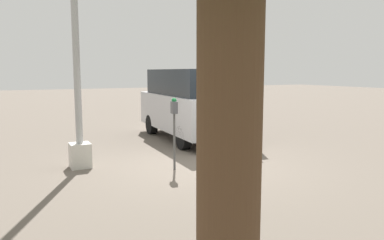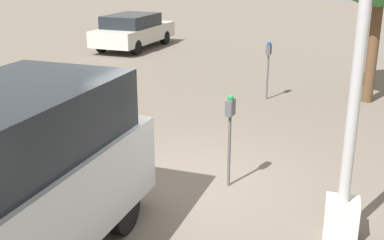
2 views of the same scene
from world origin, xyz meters
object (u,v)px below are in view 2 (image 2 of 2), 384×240
at_px(parking_meter_far, 268,57).
at_px(lamp_post, 357,78).
at_px(car_distant, 133,30).
at_px(parking_meter_near, 230,120).

relative_size(parking_meter_far, lamp_post, 0.23).
bearing_deg(parking_meter_far, car_distant, -125.56).
bearing_deg(parking_meter_near, parking_meter_far, -170.16).
height_order(parking_meter_near, parking_meter_far, parking_meter_near).
height_order(parking_meter_far, lamp_post, lamp_post).
xyz_separation_m(lamp_post, car_distant, (-12.80, -8.65, -1.46)).
bearing_deg(parking_meter_near, lamp_post, 66.26).
bearing_deg(lamp_post, parking_meter_far, -162.94).
xyz_separation_m(parking_meter_near, car_distant, (-11.69, -6.84, -0.40)).
distance_m(lamp_post, car_distant, 15.51).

